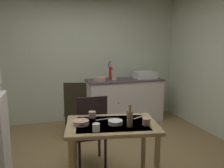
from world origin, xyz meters
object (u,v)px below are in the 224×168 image
at_px(chair_far_side, 91,130).
at_px(glass_bottle, 130,118).
at_px(chair_by_counter, 77,109).
at_px(serving_bowl_wide, 115,122).
at_px(mixing_bowl_counter, 100,79).
at_px(sink_basin, 145,75).
at_px(dining_table, 112,134).
at_px(hand_pump, 110,72).
at_px(teacup_cream, 146,122).

distance_m(chair_far_side, glass_bottle, 0.84).
bearing_deg(chair_by_counter, serving_bowl_wide, -83.78).
height_order(mixing_bowl_counter, chair_far_side, chair_far_side).
height_order(chair_far_side, serving_bowl_wide, chair_far_side).
height_order(sink_basin, glass_bottle, sink_basin).
bearing_deg(chair_far_side, chair_by_counter, 91.75).
relative_size(chair_far_side, serving_bowl_wide, 6.29).
relative_size(sink_basin, chair_far_side, 0.45).
bearing_deg(dining_table, glass_bottle, -45.69).
xyz_separation_m(hand_pump, dining_table, (-0.65, -2.28, -0.40)).
bearing_deg(sink_basin, teacup_cream, -114.37).
bearing_deg(glass_bottle, serving_bowl_wide, 136.08).
height_order(dining_table, serving_bowl_wide, serving_bowl_wide).
distance_m(hand_pump, chair_by_counter, 1.19).
height_order(hand_pump, chair_far_side, hand_pump).
bearing_deg(serving_bowl_wide, sink_basin, 58.62).
distance_m(sink_basin, hand_pump, 0.77).
distance_m(chair_far_side, serving_bowl_wide, 0.68).
distance_m(chair_by_counter, serving_bowl_wide, 1.68).
xyz_separation_m(serving_bowl_wide, glass_bottle, (0.12, -0.11, 0.07)).
distance_m(chair_far_side, teacup_cream, 0.90).
relative_size(hand_pump, teacup_cream, 4.53).
height_order(chair_by_counter, serving_bowl_wide, chair_by_counter).
xyz_separation_m(chair_by_counter, glass_bottle, (0.30, -1.76, 0.36)).
bearing_deg(sink_basin, dining_table, -122.28).
height_order(mixing_bowl_counter, chair_by_counter, chair_by_counter).
distance_m(dining_table, chair_far_side, 0.59).
bearing_deg(chair_by_counter, dining_table, -84.61).
bearing_deg(sink_basin, chair_by_counter, -158.00).
bearing_deg(chair_far_side, glass_bottle, -69.39).
bearing_deg(chair_by_counter, teacup_cream, -74.69).
bearing_deg(mixing_bowl_counter, serving_bowl_wide, -99.71).
bearing_deg(glass_bottle, chair_by_counter, 99.62).
distance_m(hand_pump, mixing_bowl_counter, 0.29).
height_order(dining_table, teacup_cream, teacup_cream).
xyz_separation_m(serving_bowl_wide, teacup_cream, (0.30, -0.12, 0.01)).
height_order(hand_pump, teacup_cream, hand_pump).
height_order(sink_basin, serving_bowl_wide, sink_basin).
height_order(mixing_bowl_counter, glass_bottle, glass_bottle).
distance_m(dining_table, chair_by_counter, 1.62).
xyz_separation_m(sink_basin, chair_by_counter, (-1.57, -0.63, -0.45)).
bearing_deg(serving_bowl_wide, mixing_bowl_counter, 80.29).
relative_size(serving_bowl_wide, glass_bottle, 0.66).
height_order(dining_table, chair_far_side, chair_far_side).
bearing_deg(glass_bottle, mixing_bowl_counter, 83.61).
height_order(sink_basin, chair_far_side, sink_basin).
distance_m(sink_basin, dining_table, 2.67).
bearing_deg(dining_table, serving_bowl_wide, -52.26).
height_order(sink_basin, dining_table, sink_basin).
xyz_separation_m(sink_basin, teacup_cream, (-1.08, -2.39, -0.15)).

